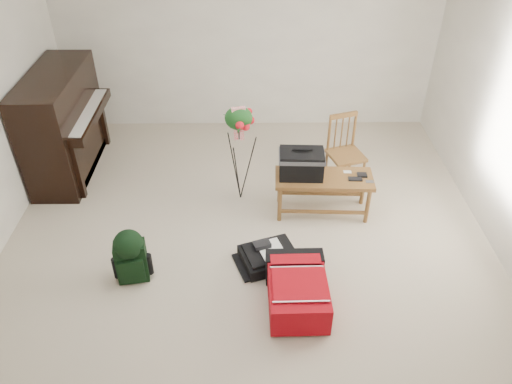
{
  "coord_description": "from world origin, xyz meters",
  "views": [
    {
      "loc": [
        0.04,
        -3.66,
        3.49
      ],
      "look_at": [
        0.08,
        0.35,
        0.52
      ],
      "focal_mm": 35.0,
      "sensor_mm": 36.0,
      "label": 1
    }
  ],
  "objects_px": {
    "bench": "(309,169)",
    "red_suitcase": "(297,285)",
    "green_backpack": "(130,254)",
    "piano": "(64,126)",
    "flower_stand": "(239,155)",
    "dining_chair": "(346,153)",
    "black_duffel": "(269,256)"
  },
  "relations": [
    {
      "from": "bench",
      "to": "red_suitcase",
      "type": "distance_m",
      "value": 1.36
    },
    {
      "from": "red_suitcase",
      "to": "green_backpack",
      "type": "distance_m",
      "value": 1.55
    },
    {
      "from": "piano",
      "to": "green_backpack",
      "type": "bearing_deg",
      "value": -59.88
    },
    {
      "from": "green_backpack",
      "to": "flower_stand",
      "type": "bearing_deg",
      "value": 42.83
    },
    {
      "from": "red_suitcase",
      "to": "flower_stand",
      "type": "height_order",
      "value": "flower_stand"
    },
    {
      "from": "bench",
      "to": "dining_chair",
      "type": "xyz_separation_m",
      "value": [
        0.49,
        0.54,
        -0.14
      ]
    },
    {
      "from": "red_suitcase",
      "to": "black_duffel",
      "type": "relative_size",
      "value": 1.22
    },
    {
      "from": "piano",
      "to": "red_suitcase",
      "type": "distance_m",
      "value": 3.44
    },
    {
      "from": "dining_chair",
      "to": "green_backpack",
      "type": "relative_size",
      "value": 1.54
    },
    {
      "from": "piano",
      "to": "black_duffel",
      "type": "xyz_separation_m",
      "value": [
        2.39,
        -1.71,
        -0.52
      ]
    },
    {
      "from": "bench",
      "to": "green_backpack",
      "type": "distance_m",
      "value": 2.01
    },
    {
      "from": "flower_stand",
      "to": "green_backpack",
      "type": "bearing_deg",
      "value": -140.16
    },
    {
      "from": "red_suitcase",
      "to": "flower_stand",
      "type": "bearing_deg",
      "value": 107.87
    },
    {
      "from": "piano",
      "to": "dining_chair",
      "type": "xyz_separation_m",
      "value": [
        3.32,
        -0.35,
        -0.18
      ]
    },
    {
      "from": "dining_chair",
      "to": "red_suitcase",
      "type": "xyz_separation_m",
      "value": [
        -0.7,
        -1.83,
        -0.25
      ]
    },
    {
      "from": "flower_stand",
      "to": "black_duffel",
      "type": "bearing_deg",
      "value": -86.64
    },
    {
      "from": "red_suitcase",
      "to": "flower_stand",
      "type": "xyz_separation_m",
      "value": [
        -0.53,
        1.54,
        0.41
      ]
    },
    {
      "from": "green_backpack",
      "to": "black_duffel",
      "type": "bearing_deg",
      "value": -0.17
    },
    {
      "from": "black_duffel",
      "to": "dining_chair",
      "type": "bearing_deg",
      "value": 35.95
    },
    {
      "from": "dining_chair",
      "to": "black_duffel",
      "type": "relative_size",
      "value": 1.38
    },
    {
      "from": "piano",
      "to": "black_duffel",
      "type": "bearing_deg",
      "value": -35.5
    },
    {
      "from": "dining_chair",
      "to": "black_duffel",
      "type": "bearing_deg",
      "value": -142.38
    },
    {
      "from": "dining_chair",
      "to": "green_backpack",
      "type": "height_order",
      "value": "dining_chair"
    },
    {
      "from": "red_suitcase",
      "to": "dining_chair",
      "type": "bearing_deg",
      "value": 68.11
    },
    {
      "from": "piano",
      "to": "flower_stand",
      "type": "xyz_separation_m",
      "value": [
        2.1,
        -0.64,
        -0.02
      ]
    },
    {
      "from": "dining_chair",
      "to": "flower_stand",
      "type": "distance_m",
      "value": 1.27
    },
    {
      "from": "dining_chair",
      "to": "green_backpack",
      "type": "xyz_separation_m",
      "value": [
        -2.22,
        -1.55,
        -0.11
      ]
    },
    {
      "from": "bench",
      "to": "flower_stand",
      "type": "xyz_separation_m",
      "value": [
        -0.73,
        0.25,
        0.02
      ]
    },
    {
      "from": "bench",
      "to": "red_suitcase",
      "type": "relative_size",
      "value": 1.38
    },
    {
      "from": "bench",
      "to": "green_backpack",
      "type": "bearing_deg",
      "value": -147.09
    },
    {
      "from": "piano",
      "to": "bench",
      "type": "distance_m",
      "value": 2.97
    },
    {
      "from": "black_duffel",
      "to": "red_suitcase",
      "type": "bearing_deg",
      "value": -83.51
    }
  ]
}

